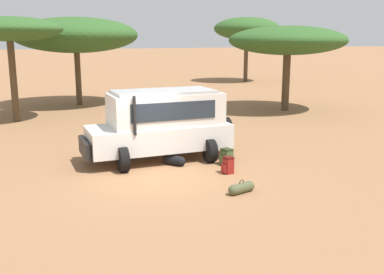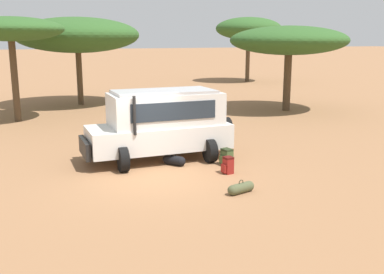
% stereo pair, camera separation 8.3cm
% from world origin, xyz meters
% --- Properties ---
extents(ground_plane, '(320.00, 320.00, 0.00)m').
position_xyz_m(ground_plane, '(0.00, 0.00, 0.00)').
color(ground_plane, '#936642').
extents(safari_vehicle, '(5.35, 2.74, 2.44)m').
position_xyz_m(safari_vehicle, '(0.96, 1.94, 1.29)').
color(safari_vehicle, silver).
rests_on(safari_vehicle, ground_plane).
extents(backpack_beside_front_wheel, '(0.43, 0.43, 0.56)m').
position_xyz_m(backpack_beside_front_wheel, '(2.74, 0.43, 0.27)').
color(backpack_beside_front_wheel, '#42562D').
rests_on(backpack_beside_front_wheel, ground_plane).
extents(backpack_cluster_center, '(0.39, 0.33, 0.54)m').
position_xyz_m(backpack_cluster_center, '(2.36, -0.45, 0.26)').
color(backpack_cluster_center, maroon).
rests_on(backpack_cluster_center, ground_plane).
extents(duffel_bag_low_black_case, '(0.88, 0.44, 0.39)m').
position_xyz_m(duffel_bag_low_black_case, '(1.89, -2.24, 0.14)').
color(duffel_bag_low_black_case, '#4C5133').
rests_on(duffel_bag_low_black_case, ground_plane).
extents(duffel_bag_soft_canvas, '(0.65, 0.74, 0.43)m').
position_xyz_m(duffel_bag_soft_canvas, '(1.09, 1.08, 0.16)').
color(duffel_bag_soft_canvas, black).
rests_on(duffel_bag_soft_canvas, ground_plane).
extents(acacia_tree_left_mid, '(5.18, 5.12, 5.22)m').
position_xyz_m(acacia_tree_left_mid, '(-3.67, 11.72, 4.58)').
color(acacia_tree_left_mid, brown).
rests_on(acacia_tree_left_mid, ground_plane).
extents(acacia_tree_centre_back, '(7.66, 7.07, 5.44)m').
position_xyz_m(acacia_tree_centre_back, '(0.16, 16.37, 4.34)').
color(acacia_tree_centre_back, brown).
rests_on(acacia_tree_centre_back, ground_plane).
extents(acacia_tree_right_mid, '(6.87, 6.36, 4.87)m').
position_xyz_m(acacia_tree_right_mid, '(11.09, 9.61, 4.02)').
color(acacia_tree_right_mid, brown).
rests_on(acacia_tree_right_mid, ground_plane).
extents(acacia_tree_far_right, '(6.28, 6.09, 6.09)m').
position_xyz_m(acacia_tree_far_right, '(17.44, 26.12, 5.00)').
color(acacia_tree_far_right, brown).
rests_on(acacia_tree_far_right, ground_plane).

